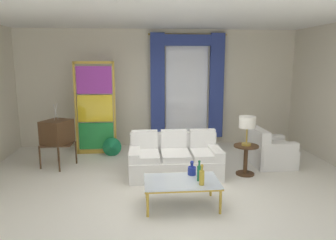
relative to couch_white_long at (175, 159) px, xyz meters
name	(u,v)px	position (x,y,z in m)	size (l,w,h in m)	color
ground_plane	(170,187)	(-0.15, -0.66, -0.30)	(16.00, 16.00, 0.00)	silver
wall_rear	(159,88)	(-0.15, 2.40, 1.20)	(8.00, 0.12, 3.00)	beige
ceiling_slab	(166,16)	(-0.15, 0.14, 2.72)	(8.00, 7.60, 0.04)	white
curtained_window	(187,79)	(0.57, 2.23, 1.44)	(2.00, 0.17, 2.70)	white
couch_white_long	(175,159)	(0.00, 0.00, 0.00)	(1.77, 0.93, 0.86)	white
coffee_table	(182,183)	(-0.04, -1.38, 0.07)	(1.14, 0.72, 0.41)	silver
bottle_blue_decanter	(202,177)	(0.23, -1.58, 0.23)	(0.08, 0.08, 0.32)	gold
bottle_crystal_tall	(199,172)	(0.22, -1.41, 0.24)	(0.07, 0.07, 0.33)	#196B3D
bottle_amber_squat	(192,170)	(0.15, -1.15, 0.19)	(0.13, 0.13, 0.23)	navy
vintage_tv	(57,133)	(-2.40, 0.70, 0.42)	(0.71, 0.75, 1.35)	#472D19
armchair_white	(270,152)	(2.08, 0.36, -0.02)	(0.83, 0.83, 0.80)	white
stained_glass_divider	(95,110)	(-1.71, 1.59, 0.75)	(0.95, 0.05, 2.20)	gold
peacock_figurine	(112,148)	(-1.34, 1.29, -0.08)	(0.44, 0.60, 0.50)	beige
round_side_table	(246,157)	(1.39, -0.13, 0.05)	(0.48, 0.48, 0.59)	#472D19
table_lamp_brass	(247,123)	(1.39, -0.13, 0.72)	(0.32, 0.32, 0.57)	#B29338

